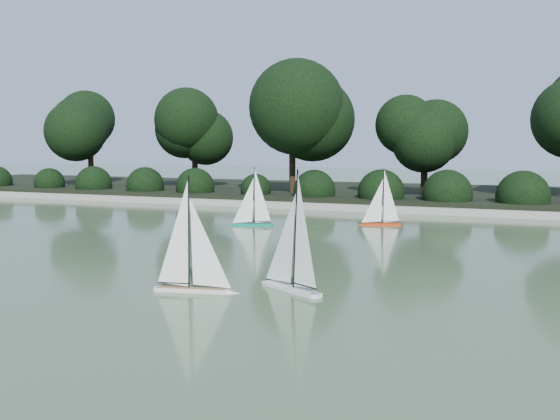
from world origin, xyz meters
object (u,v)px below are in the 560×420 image
object	(u,v)px
sailboat_orange	(378,216)
sailboat_white_a	(287,269)
sailboat_teal	(249,216)
sailboat_white_b	(199,273)

from	to	relation	value
sailboat_orange	sailboat_white_a	bearing A→B (deg)	-86.67
sailboat_orange	sailboat_teal	size ratio (longest dim) A/B	0.98
sailboat_white_a	sailboat_orange	world-z (taller)	sailboat_white_a
sailboat_white_b	sailboat_teal	distance (m)	6.31
sailboat_teal	sailboat_white_a	bearing A→B (deg)	-60.81
sailboat_orange	sailboat_teal	distance (m)	2.88
sailboat_white_b	sailboat_orange	bearing A→B (deg)	85.50
sailboat_white_a	sailboat_white_b	distance (m)	1.09
sailboat_teal	sailboat_orange	bearing A→B (deg)	23.46
sailboat_white_b	sailboat_orange	world-z (taller)	sailboat_white_b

